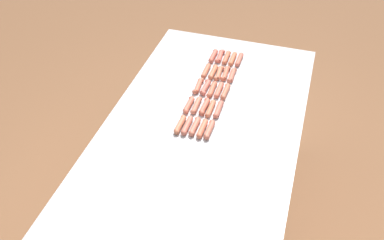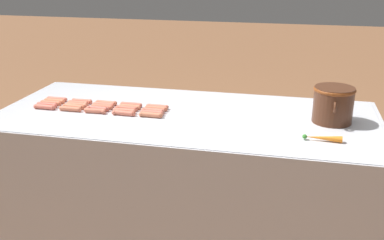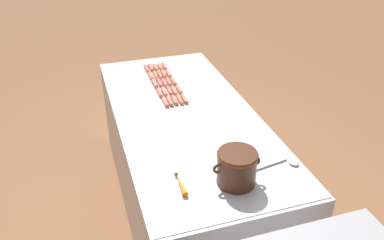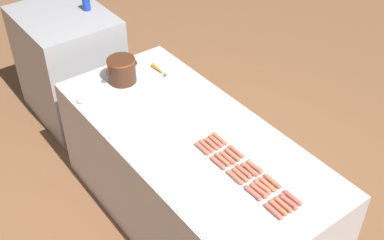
{
  "view_description": "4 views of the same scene",
  "coord_description": "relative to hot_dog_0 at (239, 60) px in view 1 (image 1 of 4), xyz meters",
  "views": [
    {
      "loc": [
        -0.41,
        1.27,
        2.24
      ],
      "look_at": [
        0.04,
        -0.17,
        0.9
      ],
      "focal_mm": 40.09,
      "sensor_mm": 36.0,
      "label": 1
    },
    {
      "loc": [
        2.31,
        0.56,
        1.66
      ],
      "look_at": [
        0.15,
        0.07,
        0.86
      ],
      "focal_mm": 42.61,
      "sensor_mm": 36.0,
      "label": 2
    },
    {
      "loc": [
        0.66,
        2.23,
        2.18
      ],
      "look_at": [
        -0.01,
        0.13,
        0.86
      ],
      "focal_mm": 36.74,
      "sensor_mm": 36.0,
      "label": 3
    },
    {
      "loc": [
        -1.46,
        -1.95,
        2.88
      ],
      "look_at": [
        0.08,
        0.09,
        0.86
      ],
      "focal_mm": 46.25,
      "sensor_mm": 36.0,
      "label": 4
    }
  ],
  "objects": [
    {
      "name": "hot_dog_24",
      "position": [
        0.15,
        0.64,
        0.0
      ],
      "size": [
        0.03,
        0.13,
        0.03
      ],
      "color": "#CD704F",
      "rests_on": "griddle_counter"
    },
    {
      "name": "hot_dog_6",
      "position": [
        0.04,
        0.16,
        0.0
      ],
      "size": [
        0.03,
        0.13,
        0.03
      ],
      "color": "#D66950",
      "rests_on": "griddle_counter"
    },
    {
      "name": "hot_dog_22",
      "position": [
        0.15,
        0.31,
        0.0
      ],
      "size": [
        0.03,
        0.13,
        0.03
      ],
      "color": "#D16B52",
      "rests_on": "griddle_counter"
    },
    {
      "name": "hot_dog_0",
      "position": [
        0.0,
        0.0,
        0.0
      ],
      "size": [
        0.03,
        0.13,
        0.03
      ],
      "color": "#CF6956",
      "rests_on": "griddle_counter"
    },
    {
      "name": "hot_dog_11",
      "position": [
        0.08,
        0.17,
        0.0
      ],
      "size": [
        0.04,
        0.13,
        0.03
      ],
      "color": "#CD7153",
      "rests_on": "griddle_counter"
    },
    {
      "name": "hot_dog_3",
      "position": [
        0.0,
        0.47,
        0.0
      ],
      "size": [
        0.03,
        0.13,
        0.03
      ],
      "color": "#CA6754",
      "rests_on": "griddle_counter"
    },
    {
      "name": "hot_dog_14",
      "position": [
        0.08,
        0.63,
        0.0
      ],
      "size": [
        0.03,
        0.13,
        0.03
      ],
      "color": "#CC6C55",
      "rests_on": "griddle_counter"
    },
    {
      "name": "hot_dog_21",
      "position": [
        0.15,
        0.17,
        0.0
      ],
      "size": [
        0.03,
        0.13,
        0.03
      ],
      "color": "#CC6C4E",
      "rests_on": "griddle_counter"
    },
    {
      "name": "hot_dog_17",
      "position": [
        0.11,
        0.31,
        0.0
      ],
      "size": [
        0.04,
        0.13,
        0.03
      ],
      "color": "#D06556",
      "rests_on": "griddle_counter"
    },
    {
      "name": "hot_dog_2",
      "position": [
        0.0,
        0.32,
        0.0
      ],
      "size": [
        0.03,
        0.13,
        0.03
      ],
      "color": "#CB6D52",
      "rests_on": "griddle_counter"
    },
    {
      "name": "hot_dog_5",
      "position": [
        0.04,
        0.0,
        0.0
      ],
      "size": [
        0.03,
        0.13,
        0.03
      ],
      "color": "#D3704C",
      "rests_on": "griddle_counter"
    },
    {
      "name": "hot_dog_9",
      "position": [
        0.04,
        0.63,
        0.0
      ],
      "size": [
        0.03,
        0.13,
        0.03
      ],
      "color": "#D86A4D",
      "rests_on": "griddle_counter"
    },
    {
      "name": "hot_dog_19",
      "position": [
        0.12,
        0.63,
        0.0
      ],
      "size": [
        0.03,
        0.13,
        0.03
      ],
      "color": "#C96856",
      "rests_on": "griddle_counter"
    },
    {
      "name": "hot_dog_10",
      "position": [
        0.08,
        0.0,
        0.0
      ],
      "size": [
        0.03,
        0.13,
        0.03
      ],
      "color": "#D06B4D",
      "rests_on": "griddle_counter"
    },
    {
      "name": "hot_dog_15",
      "position": [
        0.12,
        -0.0,
        0.0
      ],
      "size": [
        0.04,
        0.13,
        0.03
      ],
      "color": "#D86353",
      "rests_on": "griddle_counter"
    },
    {
      "name": "hot_dog_7",
      "position": [
        0.04,
        0.32,
        0.0
      ],
      "size": [
        0.03,
        0.13,
        0.03
      ],
      "color": "#D46C55",
      "rests_on": "griddle_counter"
    },
    {
      "name": "griddle_counter",
      "position": [
        0.05,
        0.81,
        -0.44
      ],
      "size": [
        0.94,
        2.1,
        0.84
      ],
      "color": "#BCBCC1",
      "rests_on": "ground_plane"
    },
    {
      "name": "hot_dog_23",
      "position": [
        0.15,
        0.48,
        0.0
      ],
      "size": [
        0.03,
        0.13,
        0.03
      ],
      "color": "#CD6852",
      "rests_on": "griddle_counter"
    },
    {
      "name": "hot_dog_12",
      "position": [
        0.08,
        0.32,
        0.0
      ],
      "size": [
        0.03,
        0.13,
        0.03
      ],
      "color": "#CA694D",
      "rests_on": "griddle_counter"
    },
    {
      "name": "hot_dog_13",
      "position": [
        0.07,
        0.47,
        0.0
      ],
      "size": [
        0.03,
        0.13,
        0.03
      ],
      "color": "#CA644E",
      "rests_on": "griddle_counter"
    },
    {
      "name": "hot_dog_16",
      "position": [
        0.11,
        0.17,
        0.0
      ],
      "size": [
        0.03,
        0.13,
        0.03
      ],
      "color": "#D2714F",
      "rests_on": "griddle_counter"
    },
    {
      "name": "hot_dog_4",
      "position": [
        0.01,
        0.63,
        0.0
      ],
      "size": [
        0.03,
        0.13,
        0.03
      ],
      "color": "#CA6A54",
      "rests_on": "griddle_counter"
    },
    {
      "name": "hot_dog_20",
      "position": [
        0.15,
        0.01,
        0.0
      ],
      "size": [
        0.03,
        0.13,
        0.03
      ],
      "color": "#D26451",
      "rests_on": "griddle_counter"
    },
    {
      "name": "hot_dog_18",
      "position": [
        0.12,
        0.47,
        0.0
      ],
      "size": [
        0.03,
        0.13,
        0.03
      ],
      "color": "#CA6E56",
      "rests_on": "griddle_counter"
    },
    {
      "name": "hot_dog_8",
      "position": [
        0.04,
        0.48,
        0.0
      ],
      "size": [
        0.03,
        0.13,
        0.03
      ],
      "color": "#CE6F4F",
      "rests_on": "griddle_counter"
    },
    {
      "name": "hot_dog_1",
      "position": [
        0.0,
        0.16,
        0.0
      ],
      "size": [
        0.03,
        0.13,
        0.03
      ],
      "color": "#CC6954",
      "rests_on": "griddle_counter"
    }
  ]
}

